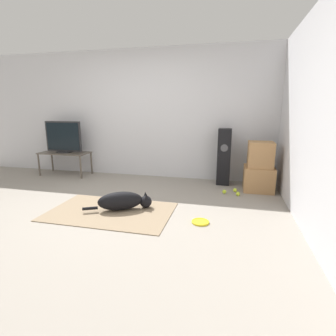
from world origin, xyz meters
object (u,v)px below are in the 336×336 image
at_px(tennis_ball_loose_on_carpet, 238,194).
at_px(cardboard_box_lower, 258,179).
at_px(dog, 124,201).
at_px(tennis_ball_by_boxes, 224,192).
at_px(frisbee, 200,222).
at_px(tv_stand, 65,155).
at_px(floor_speaker, 224,157).
at_px(tv, 63,137).
at_px(tennis_ball_near_speaker, 235,190).
at_px(cardboard_box_upper, 261,154).

bearing_deg(tennis_ball_loose_on_carpet, cardboard_box_lower, 49.19).
bearing_deg(dog, tennis_ball_by_boxes, 38.77).
relative_size(cardboard_box_lower, tennis_ball_loose_on_carpet, 7.54).
bearing_deg(frisbee, tv_stand, 150.34).
height_order(floor_speaker, tennis_ball_by_boxes, floor_speaker).
xyz_separation_m(tv, tennis_ball_near_speaker, (3.54, -0.39, -0.77)).
distance_m(dog, tv_stand, 2.59).
bearing_deg(cardboard_box_upper, tennis_ball_by_boxes, -150.33).
bearing_deg(dog, cardboard_box_upper, 36.30).
height_order(floor_speaker, tv_stand, floor_speaker).
height_order(frisbee, cardboard_box_upper, cardboard_box_upper).
relative_size(dog, floor_speaker, 0.83).
distance_m(cardboard_box_upper, floor_speaker, 0.67).
height_order(cardboard_box_lower, tv_stand, tv_stand).
xyz_separation_m(cardboard_box_upper, tennis_ball_loose_on_carpet, (-0.34, -0.39, -0.60)).
height_order(dog, tennis_ball_near_speaker, dog).
bearing_deg(tv_stand, tv, 90.00).
bearing_deg(frisbee, dog, 171.42).
xyz_separation_m(tennis_ball_by_boxes, tennis_ball_loose_on_carpet, (0.22, -0.07, 0.00)).
distance_m(frisbee, tv_stand, 3.60).
bearing_deg(floor_speaker, cardboard_box_upper, -23.20).
bearing_deg(tv, frisbee, -29.70).
height_order(frisbee, tv_stand, tv_stand).
height_order(cardboard_box_upper, tennis_ball_loose_on_carpet, cardboard_box_upper).
height_order(dog, tennis_ball_loose_on_carpet, dog).
height_order(tennis_ball_by_boxes, tennis_ball_loose_on_carpet, same).
bearing_deg(floor_speaker, cardboard_box_lower, -22.79).
distance_m(cardboard_box_lower, tennis_ball_loose_on_carpet, 0.55).
height_order(dog, floor_speaker, floor_speaker).
relative_size(tv_stand, tennis_ball_loose_on_carpet, 15.77).
xyz_separation_m(floor_speaker, tv_stand, (-3.31, -0.06, -0.09)).
bearing_deg(frisbee, tennis_ball_loose_on_carpet, 68.11).
distance_m(tv, tennis_ball_near_speaker, 3.64).
xyz_separation_m(dog, tennis_ball_by_boxes, (1.35, 1.08, -0.10)).
relative_size(cardboard_box_lower, tennis_ball_near_speaker, 7.54).
height_order(tv_stand, tv, tv).
bearing_deg(tv_stand, frisbee, -29.66).
height_order(tv, tennis_ball_near_speaker, tv).
height_order(cardboard_box_upper, tennis_ball_near_speaker, cardboard_box_upper).
xyz_separation_m(cardboard_box_lower, tennis_ball_near_speaker, (-0.39, -0.20, -0.18)).
bearing_deg(cardboard_box_lower, tennis_ball_near_speaker, -153.22).
bearing_deg(tennis_ball_near_speaker, dog, -141.43).
bearing_deg(cardboard_box_upper, cardboard_box_lower, 106.68).
xyz_separation_m(frisbee, tennis_ball_loose_on_carpet, (0.47, 1.18, 0.02)).
xyz_separation_m(tv_stand, tv, (-0.00, 0.00, 0.38)).
relative_size(dog, tv_stand, 0.83).
distance_m(dog, floor_speaker, 2.15).
xyz_separation_m(cardboard_box_lower, cardboard_box_upper, (0.00, -0.01, 0.43)).
height_order(dog, tv_stand, tv_stand).
bearing_deg(tv, cardboard_box_upper, -2.92).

